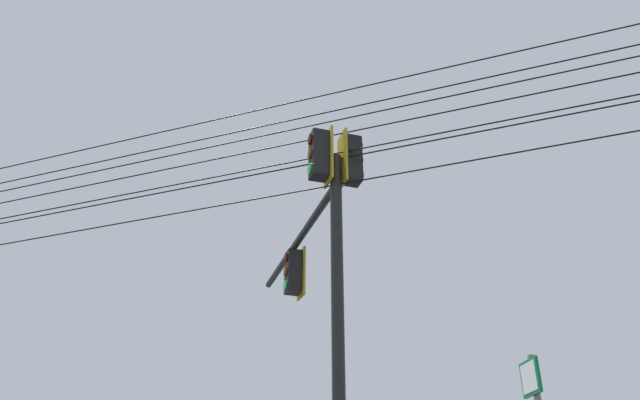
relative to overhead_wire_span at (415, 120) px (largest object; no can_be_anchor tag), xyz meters
The scene contains 2 objects.
signal_mast_assembly 2.91m from the overhead_wire_span, 20.17° to the left, with size 5.20×1.82×7.43m.
overhead_wire_span is the anchor object (origin of this frame).
Camera 1 is at (-6.78, 4.99, 1.22)m, focal length 34.70 mm.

